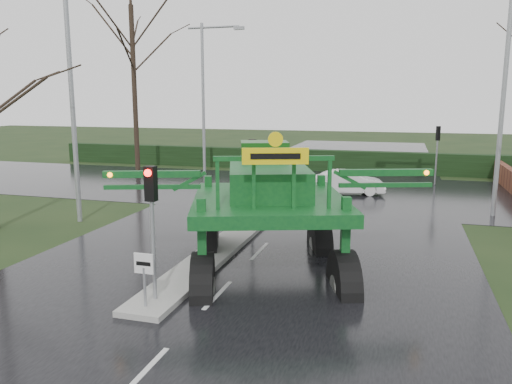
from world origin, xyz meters
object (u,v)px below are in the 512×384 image
(traffic_signal_near, at_px, (151,204))
(traffic_signal_mid, at_px, (252,162))
(traffic_signal_far, at_px, (437,142))
(street_light_right, at_px, (497,78))
(crop_sprayer, at_px, (202,197))
(street_light_left_near, at_px, (77,77))
(keep_left_sign, at_px, (144,271))
(street_light_left_far, at_px, (207,86))
(white_sedan, at_px, (347,194))

(traffic_signal_near, distance_m, traffic_signal_mid, 8.50)
(traffic_signal_far, height_order, street_light_right, street_light_right)
(traffic_signal_mid, relative_size, crop_sprayer, 0.39)
(traffic_signal_mid, relative_size, traffic_signal_far, 1.00)
(street_light_left_near, xyz_separation_m, crop_sprayer, (7.61, -5.57, -3.45))
(traffic_signal_mid, height_order, street_light_left_near, street_light_left_near)
(keep_left_sign, relative_size, street_light_left_far, 0.14)
(traffic_signal_near, bearing_deg, street_light_right, 53.87)
(traffic_signal_far, distance_m, street_light_left_near, 20.58)
(street_light_left_far, bearing_deg, traffic_signal_near, -71.83)
(street_light_left_far, bearing_deg, street_light_right, -26.02)
(keep_left_sign, xyz_separation_m, traffic_signal_mid, (0.00, 8.99, 1.53))
(traffic_signal_near, height_order, street_light_right, street_light_right)
(keep_left_sign, relative_size, traffic_signal_near, 0.38)
(street_light_left_near, xyz_separation_m, white_sedan, (9.94, 9.34, -5.99))
(keep_left_sign, relative_size, traffic_signal_far, 0.38)
(traffic_signal_near, relative_size, street_light_left_far, 0.35)
(traffic_signal_near, relative_size, traffic_signal_far, 1.00)
(street_light_right, relative_size, white_sedan, 2.56)
(keep_left_sign, distance_m, traffic_signal_mid, 9.12)
(keep_left_sign, bearing_deg, street_light_left_far, 107.78)
(traffic_signal_mid, distance_m, white_sedan, 8.81)
(street_light_left_near, height_order, street_light_left_far, same)
(traffic_signal_mid, distance_m, street_light_left_near, 7.83)
(traffic_signal_far, relative_size, street_light_right, 0.35)
(street_light_left_far, distance_m, white_sedan, 12.50)
(street_light_left_near, distance_m, street_light_right, 17.45)
(traffic_signal_near, xyz_separation_m, street_light_left_near, (-6.89, 7.01, 3.40))
(traffic_signal_near, relative_size, traffic_signal_mid, 1.00)
(traffic_signal_mid, distance_m, crop_sprayer, 7.10)
(traffic_signal_near, height_order, street_light_left_near, street_light_left_near)
(traffic_signal_mid, relative_size, white_sedan, 0.90)
(keep_left_sign, xyz_separation_m, street_light_left_near, (-6.89, 7.50, 4.93))
(street_light_right, bearing_deg, street_light_left_far, 153.98)
(traffic_signal_far, bearing_deg, keep_left_sign, 70.07)
(street_light_left_far, bearing_deg, white_sedan, -25.11)
(street_light_right, relative_size, street_light_left_far, 1.00)
(crop_sprayer, bearing_deg, traffic_signal_near, -135.54)
(traffic_signal_near, bearing_deg, white_sedan, 79.46)
(traffic_signal_mid, height_order, street_light_left_far, street_light_left_far)
(traffic_signal_mid, distance_m, street_light_right, 11.05)
(keep_left_sign, height_order, traffic_signal_far, traffic_signal_far)
(street_light_right, distance_m, crop_sprayer, 14.93)
(traffic_signal_far, xyz_separation_m, crop_sprayer, (-7.08, -19.58, -0.05))
(traffic_signal_near, bearing_deg, crop_sprayer, 63.43)
(keep_left_sign, distance_m, street_light_left_far, 23.11)
(keep_left_sign, relative_size, traffic_signal_mid, 0.38)
(street_light_left_near, bearing_deg, keep_left_sign, -47.41)
(street_light_left_near, height_order, crop_sprayer, street_light_left_near)
(keep_left_sign, distance_m, traffic_signal_far, 22.93)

